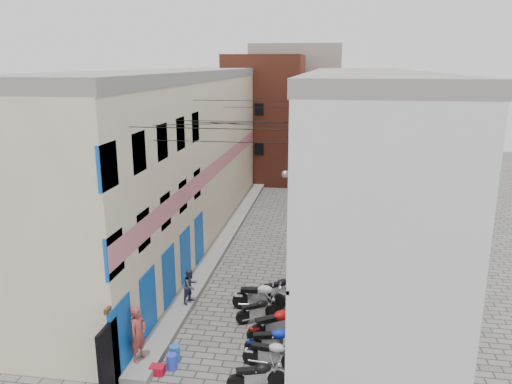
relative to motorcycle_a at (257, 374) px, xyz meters
The scene contains 20 objects.
plinth 13.08m from the motorcycle_a, 106.36° to the left, with size 0.90×26.00×0.25m, color gray.
building_left 14.69m from the motorcycle_a, 117.89° to the left, with size 5.10×27.00×9.00m.
building_right 13.58m from the motorcycle_a, 74.98° to the left, with size 5.94×26.00×9.00m.
building_far_brick_left 28.14m from the motorcycle_a, 97.51° to the left, with size 6.00×6.00×10.00m, color brown.
building_far_brick_right 29.78m from the motorcycle_a, 87.35° to the left, with size 5.00×6.00×8.00m, color brown.
building_far_concrete 33.95m from the motorcycle_a, 92.79° to the left, with size 8.00×5.00×11.00m, color gray.
far_shopfront 24.81m from the motorcycle_a, 93.78° to the left, with size 2.00×0.30×2.40m, color black.
overhead_wires 9.90m from the motorcycle_a, 102.80° to the left, with size 5.80×13.02×1.32m.
motorcycle_a is the anchor object (origin of this frame).
motorcycle_b 1.20m from the motorcycle_a, 77.12° to the left, with size 0.58×1.83×1.06m, color #B7B8BD, non-canonical shape.
motorcycle_c 1.91m from the motorcycle_a, 81.95° to the left, with size 0.61×1.93×1.12m, color #0B20B1, non-canonical shape.
motorcycle_d 2.90m from the motorcycle_a, 85.57° to the left, with size 0.68×2.17×1.26m, color #A20D0B, non-canonical shape.
motorcycle_e 4.05m from the motorcycle_a, 98.39° to the left, with size 0.54×1.71×0.99m, color black, non-canonical shape.
motorcycle_f 4.98m from the motorcycle_a, 97.66° to the left, with size 0.67×2.12×1.23m, color silver, non-canonical shape.
motorcycle_g 5.91m from the motorcycle_a, 90.33° to the left, with size 0.56×1.77×1.02m, color black, non-canonical shape.
person_a 3.94m from the motorcycle_a, behind, with size 0.66×0.44×1.82m, color #993D37.
person_b 5.71m from the motorcycle_a, 125.82° to the left, with size 0.67×0.53×1.39m, color #33354D.
water_jug_near 2.87m from the motorcycle_a, 167.97° to the left, with size 0.33×0.33×0.51m, color blue.
water_jug_far 3.01m from the motorcycle_a, 160.23° to the left, with size 0.35×0.35×0.55m, color blue.
red_crate 3.20m from the motorcycle_a, behind, with size 0.45×0.34×0.28m, color #AF0C22.
Camera 1 is at (3.60, -12.19, 9.35)m, focal length 35.00 mm.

